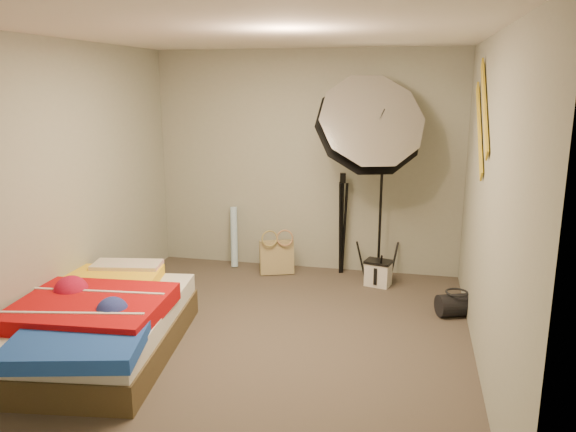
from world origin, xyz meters
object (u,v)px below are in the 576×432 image
(duffel_bag, at_px, (456,305))
(bed, at_px, (95,323))
(tote_bag, at_px, (277,257))
(photo_umbrella, at_px, (369,128))
(wrapping_roll, at_px, (234,237))
(camera_tripod, at_px, (342,217))
(camera_case, at_px, (378,274))

(duffel_bag, distance_m, bed, 3.21)
(tote_bag, distance_m, photo_umbrella, 1.81)
(wrapping_roll, height_order, bed, wrapping_roll)
(photo_umbrella, height_order, camera_tripod, photo_umbrella)
(camera_case, bearing_deg, tote_bag, -172.25)
(wrapping_roll, xyz_separation_m, duffel_bag, (2.49, -0.97, -0.25))
(tote_bag, distance_m, wrapping_roll, 0.61)
(bed, bearing_deg, wrapping_roll, 80.55)
(duffel_bag, relative_size, photo_umbrella, 0.15)
(tote_bag, relative_size, duffel_bag, 1.11)
(tote_bag, xyz_separation_m, duffel_bag, (1.93, -0.80, -0.09))
(wrapping_roll, relative_size, camera_case, 2.76)
(camera_tripod, bearing_deg, bed, -124.87)
(photo_umbrella, bearing_deg, bed, -133.64)
(bed, xyz_separation_m, photo_umbrella, (1.96, 2.06, 1.42))
(wrapping_roll, distance_m, camera_tripod, 1.31)
(tote_bag, distance_m, bed, 2.41)
(tote_bag, distance_m, camera_tripod, 0.88)
(tote_bag, distance_m, camera_case, 1.17)
(wrapping_roll, distance_m, bed, 2.41)
(tote_bag, bearing_deg, camera_case, -28.05)
(camera_case, height_order, photo_umbrella, photo_umbrella)
(tote_bag, height_order, bed, bed)
(wrapping_roll, relative_size, bed, 0.35)
(bed, bearing_deg, photo_umbrella, 46.36)
(tote_bag, height_order, photo_umbrella, photo_umbrella)
(camera_case, relative_size, bed, 0.13)
(duffel_bag, distance_m, camera_tripod, 1.66)
(camera_case, xyz_separation_m, photo_umbrella, (-0.15, -0.01, 1.55))
(tote_bag, xyz_separation_m, camera_tripod, (0.71, 0.19, 0.47))
(tote_bag, relative_size, camera_case, 1.50)
(duffel_bag, xyz_separation_m, camera_tripod, (-1.21, 0.99, 0.56))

